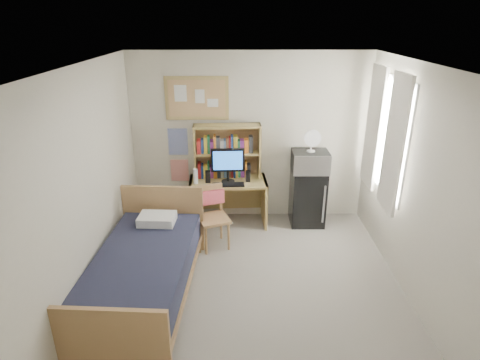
{
  "coord_description": "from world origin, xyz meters",
  "views": [
    {
      "loc": [
        -0.17,
        -3.84,
        3.04
      ],
      "look_at": [
        -0.15,
        1.2,
        0.98
      ],
      "focal_mm": 30.0,
      "sensor_mm": 36.0,
      "label": 1
    }
  ],
  "objects_px": {
    "desk_chair": "(213,218)",
    "microwave": "(310,162)",
    "mini_fridge": "(307,197)",
    "desk": "(228,202)",
    "speaker_right": "(248,176)",
    "bed": "(143,277)",
    "monitor": "(228,165)",
    "bulletin_board": "(197,98)",
    "desk_fan": "(311,142)",
    "speaker_left": "(208,177)"
  },
  "relations": [
    {
      "from": "bulletin_board",
      "to": "microwave",
      "type": "xyz_separation_m",
      "value": [
        1.69,
        -0.28,
        -0.89
      ]
    },
    {
      "from": "speaker_left",
      "to": "bulletin_board",
      "type": "bearing_deg",
      "value": 109.69
    },
    {
      "from": "bulletin_board",
      "to": "bed",
      "type": "xyz_separation_m",
      "value": [
        -0.47,
        -2.12,
        -1.63
      ]
    },
    {
      "from": "mini_fridge",
      "to": "desk_fan",
      "type": "xyz_separation_m",
      "value": [
        -0.0,
        -0.02,
        0.9
      ]
    },
    {
      "from": "mini_fridge",
      "to": "microwave",
      "type": "relative_size",
      "value": 1.62
    },
    {
      "from": "bulletin_board",
      "to": "desk_fan",
      "type": "xyz_separation_m",
      "value": [
        1.69,
        -0.28,
        -0.58
      ]
    },
    {
      "from": "speaker_right",
      "to": "speaker_left",
      "type": "bearing_deg",
      "value": -180.0
    },
    {
      "from": "bulletin_board",
      "to": "speaker_right",
      "type": "height_order",
      "value": "bulletin_board"
    },
    {
      "from": "speaker_right",
      "to": "desk_chair",
      "type": "bearing_deg",
      "value": -130.39
    },
    {
      "from": "microwave",
      "to": "desk_fan",
      "type": "distance_m",
      "value": 0.31
    },
    {
      "from": "bed",
      "to": "monitor",
      "type": "xyz_separation_m",
      "value": [
        0.93,
        1.76,
        0.7
      ]
    },
    {
      "from": "desk",
      "to": "mini_fridge",
      "type": "distance_m",
      "value": 1.24
    },
    {
      "from": "bulletin_board",
      "to": "bed",
      "type": "relative_size",
      "value": 0.45
    },
    {
      "from": "mini_fridge",
      "to": "microwave",
      "type": "distance_m",
      "value": 0.59
    },
    {
      "from": "mini_fridge",
      "to": "speaker_right",
      "type": "bearing_deg",
      "value": -174.83
    },
    {
      "from": "speaker_left",
      "to": "desk_fan",
      "type": "relative_size",
      "value": 0.59
    },
    {
      "from": "bed",
      "to": "desk_fan",
      "type": "bearing_deg",
      "value": 43.58
    },
    {
      "from": "speaker_right",
      "to": "monitor",
      "type": "bearing_deg",
      "value": -180.0
    },
    {
      "from": "desk_fan",
      "to": "speaker_left",
      "type": "bearing_deg",
      "value": -176.33
    },
    {
      "from": "bulletin_board",
      "to": "microwave",
      "type": "relative_size",
      "value": 1.75
    },
    {
      "from": "desk_chair",
      "to": "microwave",
      "type": "distance_m",
      "value": 1.69
    },
    {
      "from": "mini_fridge",
      "to": "bed",
      "type": "relative_size",
      "value": 0.41
    },
    {
      "from": "mini_fridge",
      "to": "speaker_left",
      "type": "height_order",
      "value": "speaker_left"
    },
    {
      "from": "mini_fridge",
      "to": "speaker_right",
      "type": "distance_m",
      "value": 1.01
    },
    {
      "from": "monitor",
      "to": "desk_fan",
      "type": "xyz_separation_m",
      "value": [
        1.23,
        0.08,
        0.34
      ]
    },
    {
      "from": "desk_chair",
      "to": "mini_fridge",
      "type": "bearing_deg",
      "value": 6.01
    },
    {
      "from": "mini_fridge",
      "to": "speaker_right",
      "type": "relative_size",
      "value": 5.14
    },
    {
      "from": "bulletin_board",
      "to": "mini_fridge",
      "type": "relative_size",
      "value": 1.08
    },
    {
      "from": "bulletin_board",
      "to": "desk",
      "type": "bearing_deg",
      "value": -33.25
    },
    {
      "from": "desk_chair",
      "to": "speaker_left",
      "type": "relative_size",
      "value": 4.9
    },
    {
      "from": "bulletin_board",
      "to": "bed",
      "type": "bearing_deg",
      "value": -102.58
    },
    {
      "from": "bed",
      "to": "monitor",
      "type": "bearing_deg",
      "value": 65.39
    },
    {
      "from": "monitor",
      "to": "speaker_right",
      "type": "xyz_separation_m",
      "value": [
        0.3,
        0.02,
        -0.18
      ]
    },
    {
      "from": "mini_fridge",
      "to": "desk_fan",
      "type": "distance_m",
      "value": 0.9
    },
    {
      "from": "desk_chair",
      "to": "microwave",
      "type": "height_order",
      "value": "microwave"
    },
    {
      "from": "desk",
      "to": "mini_fridge",
      "type": "xyz_separation_m",
      "value": [
        1.23,
        0.04,
        0.07
      ]
    },
    {
      "from": "desk",
      "to": "desk_chair",
      "type": "xyz_separation_m",
      "value": [
        -0.19,
        -0.69,
        0.08
      ]
    },
    {
      "from": "speaker_right",
      "to": "microwave",
      "type": "xyz_separation_m",
      "value": [
        0.93,
        0.06,
        0.21
      ]
    },
    {
      "from": "desk",
      "to": "speaker_right",
      "type": "distance_m",
      "value": 0.54
    },
    {
      "from": "microwave",
      "to": "speaker_left",
      "type": "bearing_deg",
      "value": -176.33
    },
    {
      "from": "bulletin_board",
      "to": "speaker_left",
      "type": "distance_m",
      "value": 1.17
    },
    {
      "from": "desk",
      "to": "bed",
      "type": "distance_m",
      "value": 2.04
    },
    {
      "from": "desk_fan",
      "to": "speaker_right",
      "type": "bearing_deg",
      "value": -176.06
    },
    {
      "from": "mini_fridge",
      "to": "monitor",
      "type": "relative_size",
      "value": 1.65
    },
    {
      "from": "monitor",
      "to": "mini_fridge",
      "type": "bearing_deg",
      "value": 1.46
    },
    {
      "from": "desk",
      "to": "speaker_right",
      "type": "height_order",
      "value": "speaker_right"
    },
    {
      "from": "desk_chair",
      "to": "bed",
      "type": "relative_size",
      "value": 0.42
    },
    {
      "from": "bed",
      "to": "mini_fridge",
      "type": "bearing_deg",
      "value": 43.88
    },
    {
      "from": "desk",
      "to": "mini_fridge",
      "type": "relative_size",
      "value": 1.34
    },
    {
      "from": "desk_fan",
      "to": "monitor",
      "type": "bearing_deg",
      "value": -176.23
    }
  ]
}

